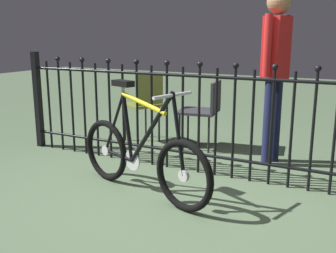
{
  "coord_description": "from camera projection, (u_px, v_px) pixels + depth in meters",
  "views": [
    {
      "loc": [
        1.39,
        -2.74,
        1.33
      ],
      "look_at": [
        -0.13,
        0.2,
        0.55
      ],
      "focal_mm": 42.47,
      "sensor_mm": 36.0,
      "label": 1
    }
  ],
  "objects": [
    {
      "name": "ground_plane",
      "position": [
        171.0,
        197.0,
        3.3
      ],
      "size": [
        20.0,
        20.0,
        0.0
      ],
      "primitive_type": "plane",
      "color": "#4F6549"
    },
    {
      "name": "iron_fence",
      "position": [
        197.0,
        115.0,
        3.78
      ],
      "size": [
        4.29,
        0.07,
        1.13
      ],
      "color": "black",
      "rests_on": "ground"
    },
    {
      "name": "bicycle",
      "position": [
        141.0,
        156.0,
        3.31
      ],
      "size": [
        1.48,
        0.55,
        0.95
      ],
      "color": "black",
      "rests_on": "ground"
    },
    {
      "name": "chair_olive",
      "position": [
        145.0,
        100.0,
        4.86
      ],
      "size": [
        0.53,
        0.53,
        0.87
      ],
      "color": "black",
      "rests_on": "ground"
    },
    {
      "name": "chair_charcoal",
      "position": [
        205.0,
        107.0,
        4.62
      ],
      "size": [
        0.49,
        0.49,
        0.8
      ],
      "color": "black",
      "rests_on": "ground"
    },
    {
      "name": "person_visitor",
      "position": [
        276.0,
        62.0,
        3.96
      ],
      "size": [
        0.24,
        0.47,
        1.75
      ],
      "color": "#191E3F",
      "rests_on": "ground"
    }
  ]
}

